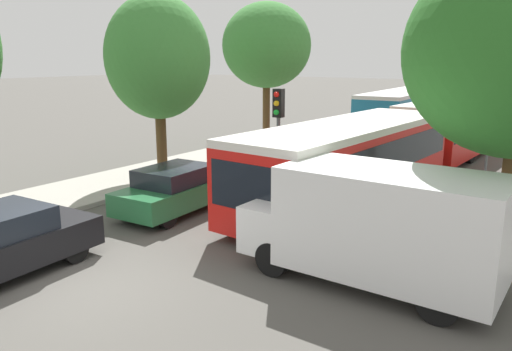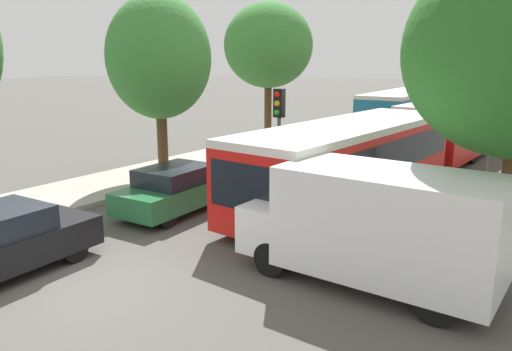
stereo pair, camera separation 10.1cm
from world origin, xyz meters
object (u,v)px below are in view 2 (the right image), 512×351
(queued_car_white, at_px, (276,158))
(traffic_light, at_px, (279,117))
(articulated_bus, at_px, (399,143))
(city_bus_rear, at_px, (408,108))
(queued_car_green, at_px, (177,189))
(no_entry_sign, at_px, (489,146))
(white_van, at_px, (376,224))
(tree_left_far, at_px, (268,46))
(tree_left_mid, at_px, (159,58))

(queued_car_white, xyz_separation_m, traffic_light, (1.37, -2.00, 1.79))
(articulated_bus, bearing_deg, city_bus_rear, -159.42)
(queued_car_green, distance_m, no_entry_sign, 9.01)
(queued_car_white, height_order, white_van, white_van)
(no_entry_sign, xyz_separation_m, tree_left_far, (-10.47, 4.32, 3.01))
(traffic_light, xyz_separation_m, no_entry_sign, (5.89, 1.94, -0.62))
(queued_car_white, height_order, tree_left_mid, tree_left_mid)
(city_bus_rear, distance_m, no_entry_sign, 16.35)
(queued_car_green, relative_size, traffic_light, 1.16)
(white_van, bearing_deg, no_entry_sign, -95.43)
(city_bus_rear, height_order, white_van, city_bus_rear)
(city_bus_rear, distance_m, queued_car_white, 14.63)
(traffic_light, bearing_deg, queued_car_green, -24.24)
(articulated_bus, bearing_deg, traffic_light, -34.29)
(queued_car_green, relative_size, tree_left_mid, 0.61)
(no_entry_sign, height_order, tree_left_far, tree_left_far)
(queued_car_green, relative_size, white_van, 0.79)
(queued_car_green, bearing_deg, tree_left_far, 16.01)
(traffic_light, bearing_deg, tree_left_far, -147.40)
(articulated_bus, height_order, no_entry_sign, no_entry_sign)
(white_van, distance_m, tree_left_far, 15.09)
(white_van, relative_size, no_entry_sign, 1.78)
(articulated_bus, relative_size, no_entry_sign, 6.02)
(queued_car_white, height_order, no_entry_sign, no_entry_sign)
(queued_car_white, xyz_separation_m, no_entry_sign, (7.26, -0.06, 1.17))
(queued_car_green, height_order, queued_car_white, queued_car_white)
(queued_car_white, relative_size, no_entry_sign, 1.45)
(articulated_bus, xyz_separation_m, tree_left_far, (-7.32, 2.71, 3.44))
(queued_car_green, xyz_separation_m, tree_left_mid, (-3.14, 2.57, 3.67))
(queued_car_green, relative_size, no_entry_sign, 1.40)
(queued_car_white, relative_size, tree_left_far, 0.60)
(traffic_light, height_order, no_entry_sign, traffic_light)
(articulated_bus, xyz_separation_m, no_entry_sign, (3.15, -1.61, 0.43))
(traffic_light, bearing_deg, articulated_bus, 138.77)
(city_bus_rear, height_order, tree_left_mid, tree_left_mid)
(tree_left_far, bearing_deg, city_bus_rear, 72.46)
(articulated_bus, distance_m, tree_left_mid, 8.88)
(queued_car_white, bearing_deg, tree_left_mid, 130.01)
(tree_left_mid, bearing_deg, queued_car_white, 42.92)
(city_bus_rear, bearing_deg, queued_car_white, 177.14)
(city_bus_rear, distance_m, white_van, 22.23)
(traffic_light, relative_size, tree_left_mid, 0.52)
(articulated_bus, relative_size, traffic_light, 4.99)
(tree_left_mid, height_order, tree_left_far, tree_left_far)
(white_van, height_order, no_entry_sign, no_entry_sign)
(articulated_bus, bearing_deg, queued_car_white, -66.03)
(traffic_light, xyz_separation_m, tree_left_far, (-4.59, 6.27, 2.39))
(no_entry_sign, bearing_deg, tree_left_mid, -74.96)
(articulated_bus, xyz_separation_m, traffic_light, (-2.74, -3.55, 1.05))
(articulated_bus, xyz_separation_m, queued_car_white, (-4.11, -1.55, -0.74))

